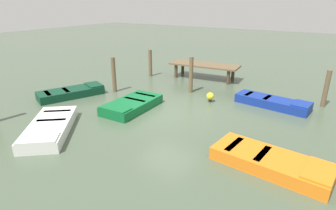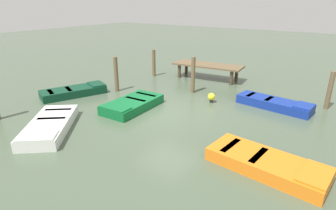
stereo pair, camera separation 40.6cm
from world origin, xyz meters
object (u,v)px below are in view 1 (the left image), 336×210
(dock_segment, at_px, (204,66))
(mooring_piling_far_right, at_px, (326,89))
(marker_buoy, at_px, (210,96))
(rowboat_green, at_px, (132,105))
(mooring_piling_near_right, at_px, (150,63))
(mooring_piling_mid_right, at_px, (114,75))
(rowboat_white, at_px, (50,127))
(mooring_piling_center, at_px, (191,75))
(rowboat_dark_green, at_px, (71,92))
(rowboat_blue, at_px, (273,102))
(rowboat_orange, at_px, (271,162))

(dock_segment, xyz_separation_m, mooring_piling_far_right, (6.90, -1.49, 0.06))
(marker_buoy, bearing_deg, mooring_piling_far_right, 25.77)
(rowboat_green, distance_m, marker_buoy, 3.86)
(mooring_piling_near_right, height_order, mooring_piling_mid_right, mooring_piling_mid_right)
(rowboat_green, relative_size, rowboat_white, 0.86)
(mooring_piling_far_right, bearing_deg, mooring_piling_near_right, 178.89)
(dock_segment, xyz_separation_m, mooring_piling_center, (0.61, -2.93, 0.15))
(rowboat_dark_green, relative_size, rowboat_blue, 1.01)
(rowboat_white, xyz_separation_m, mooring_piling_near_right, (-1.75, 8.85, 0.65))
(rowboat_dark_green, distance_m, mooring_piling_mid_right, 2.37)
(rowboat_dark_green, distance_m, mooring_piling_center, 6.34)
(rowboat_white, height_order, mooring_piling_near_right, mooring_piling_near_right)
(dock_segment, relative_size, mooring_piling_mid_right, 2.33)
(rowboat_dark_green, bearing_deg, rowboat_green, -63.54)
(dock_segment, height_order, mooring_piling_far_right, mooring_piling_far_right)
(rowboat_green, distance_m, rowboat_orange, 6.72)
(mooring_piling_far_right, distance_m, mooring_piling_center, 6.45)
(rowboat_orange, height_order, mooring_piling_far_right, mooring_piling_far_right)
(dock_segment, distance_m, mooring_piling_mid_right, 5.86)
(rowboat_green, xyz_separation_m, rowboat_blue, (5.37, 3.81, -0.00))
(mooring_piling_near_right, bearing_deg, rowboat_orange, -36.06)
(rowboat_white, distance_m, mooring_piling_mid_right, 5.32)
(mooring_piling_far_right, relative_size, mooring_piling_mid_right, 0.92)
(dock_segment, distance_m, rowboat_orange, 10.14)
(rowboat_green, relative_size, rowboat_orange, 0.87)
(rowboat_green, bearing_deg, dock_segment, 173.94)
(mooring_piling_far_right, distance_m, mooring_piling_mid_right, 10.48)
(dock_segment, bearing_deg, rowboat_green, -99.33)
(mooring_piling_center, relative_size, mooring_piling_near_right, 1.12)
(rowboat_dark_green, distance_m, rowboat_orange, 10.43)
(rowboat_white, bearing_deg, marker_buoy, 110.36)
(dock_segment, distance_m, mooring_piling_near_right, 3.51)
(rowboat_dark_green, height_order, marker_buoy, marker_buoy)
(rowboat_blue, xyz_separation_m, mooring_piling_near_right, (-8.16, 1.50, 0.65))
(mooring_piling_center, relative_size, mooring_piling_mid_right, 1.02)
(mooring_piling_center, xyz_separation_m, mooring_piling_mid_right, (-3.55, -2.14, -0.02))
(rowboat_blue, height_order, mooring_piling_near_right, mooring_piling_near_right)
(mooring_piling_center, bearing_deg, rowboat_orange, -43.40)
(rowboat_blue, xyz_separation_m, mooring_piling_far_right, (2.01, 1.30, 0.66))
(mooring_piling_far_right, bearing_deg, rowboat_white, -134.21)
(rowboat_orange, xyz_separation_m, mooring_piling_center, (-5.47, 5.17, 0.75))
(mooring_piling_mid_right, height_order, marker_buoy, mooring_piling_mid_right)
(mooring_piling_near_right, height_order, marker_buoy, mooring_piling_near_right)
(rowboat_blue, relative_size, mooring_piling_mid_right, 1.81)
(mooring_piling_center, xyz_separation_m, marker_buoy, (1.54, -0.85, -0.69))
(rowboat_blue, height_order, mooring_piling_center, mooring_piling_center)
(rowboat_blue, bearing_deg, marker_buoy, -153.16)
(mooring_piling_mid_right, relative_size, marker_buoy, 3.95)
(rowboat_green, distance_m, rowboat_white, 3.69)
(mooring_piling_far_right, bearing_deg, dock_segment, 167.84)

